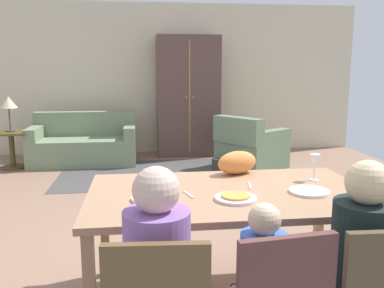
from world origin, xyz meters
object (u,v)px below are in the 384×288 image
(plate_near_child, at_px, (236,198))
(armoire, at_px, (188,96))
(dining_table, at_px, (229,201))
(couch, at_px, (84,145))
(armchair, at_px, (250,148))
(handbag, at_px, (224,167))
(wine_glass, at_px, (315,162))
(person_woman, at_px, (357,278))
(plate_near_man, at_px, (153,198))
(side_table, at_px, (12,144))
(cat, at_px, (237,163))
(table_lamp, at_px, (8,104))
(plate_near_woman, at_px, (309,191))

(plate_near_child, bearing_deg, armoire, 86.62)
(dining_table, bearing_deg, couch, 108.60)
(armchair, height_order, handbag, armchair)
(wine_glass, height_order, armoire, armoire)
(person_woman, height_order, couch, person_woman)
(wine_glass, bearing_deg, armoire, 94.16)
(handbag, bearing_deg, couch, 151.14)
(plate_near_man, xyz_separation_m, handbag, (1.11, 3.34, -0.64))
(side_table, relative_size, handbag, 1.81)
(plate_near_man, bearing_deg, armoire, 81.05)
(handbag, bearing_deg, cat, -99.70)
(couch, height_order, handbag, couch)
(side_table, xyz_separation_m, handbag, (3.16, -0.90, -0.25))
(couch, relative_size, table_lamp, 3.10)
(dining_table, distance_m, person_woman, 0.88)
(cat, relative_size, side_table, 0.55)
(plate_near_child, height_order, armoire, armoire)
(plate_near_man, relative_size, armoire, 0.12)
(armchair, distance_m, armoire, 1.61)
(armoire, bearing_deg, plate_near_woman, -87.81)
(plate_near_child, xyz_separation_m, person_woman, (0.49, -0.53, -0.26))
(armchair, bearing_deg, plate_near_man, -113.05)
(dining_table, bearing_deg, person_woman, -55.51)
(wine_glass, xyz_separation_m, couch, (-2.11, 4.20, -0.59))
(plate_near_man, height_order, plate_near_woman, same)
(plate_near_child, distance_m, plate_near_woman, 0.49)
(plate_near_man, height_order, plate_near_child, same)
(plate_near_child, distance_m, side_table, 5.01)
(person_woman, height_order, table_lamp, table_lamp)
(cat, bearing_deg, side_table, 103.64)
(wine_glass, distance_m, person_woman, 0.98)
(cat, xyz_separation_m, table_lamp, (-2.69, 3.69, 0.16))
(couch, bearing_deg, cat, -67.67)
(person_woman, bearing_deg, plate_near_woman, 90.13)
(armchair, xyz_separation_m, side_table, (-3.67, 0.43, 0.06))
(wine_glass, bearing_deg, handbag, 90.17)
(wine_glass, bearing_deg, person_woman, -99.51)
(person_woman, distance_m, handbag, 3.95)
(armoire, xyz_separation_m, side_table, (-2.83, -0.74, -0.67))
(plate_near_woman, distance_m, person_woman, 0.66)
(wine_glass, bearing_deg, plate_near_woman, -118.24)
(armoire, relative_size, side_table, 3.62)
(wine_glass, bearing_deg, armchair, 81.94)
(couch, bearing_deg, handbag, -28.86)
(handbag, bearing_deg, person_woman, -92.04)
(plate_near_child, relative_size, side_table, 0.43)
(plate_near_woman, bearing_deg, armoire, 92.19)
(armoire, height_order, table_lamp, armoire)
(side_table, bearing_deg, handbag, -15.88)
(person_woman, relative_size, armchair, 0.93)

